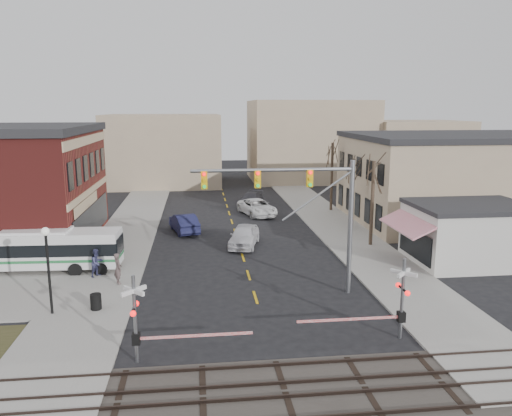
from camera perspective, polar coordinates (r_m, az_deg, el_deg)
The scene contains 22 objects.
ground at distance 27.92m, azimuth 0.42°, elevation -11.70°, with size 160.00×160.00×0.00m, color black.
sidewalk_west at distance 47.19m, azimuth -14.20°, elevation -2.30°, with size 5.00×60.00×0.12m, color gray.
sidewalk_east at distance 48.46m, azimuth 8.67°, elevation -1.72°, with size 5.00×60.00×0.12m, color gray.
ballast_strip at distance 20.86m, azimuth 3.31°, elevation -20.20°, with size 160.00×5.00×0.06m, color #332D28.
rail_tracks at distance 20.81m, azimuth 3.32°, elevation -19.98°, with size 160.00×3.91×0.14m.
tan_building at distance 52.42m, azimuth 22.13°, elevation 3.22°, with size 20.30×15.30×8.50m.
awning_shop at distance 38.73m, azimuth 23.21°, elevation -2.66°, with size 9.74×6.20×4.30m.
tree_east_a at distance 40.60m, azimuth 13.14°, elevation 0.51°, with size 0.28×0.28×6.75m.
tree_east_b at distance 46.32m, azimuth 10.99°, elevation 1.64°, with size 0.28×0.28×6.30m.
tree_east_c at distance 53.89m, azimuth 8.65°, elevation 3.56°, with size 0.28×0.28×7.20m.
transit_bus at distance 36.75m, azimuth -23.65°, elevation -4.32°, with size 11.01×2.94×2.81m.
traffic_signal_mast at distance 28.84m, azimuth 5.86°, elevation 0.86°, with size 9.39×0.30×8.00m.
rr_crossing_west at distance 22.58m, azimuth -12.54°, elevation -12.34°, with size 5.60×1.36×4.00m.
rr_crossing_east at distance 24.99m, azimuth 15.45°, elevation -10.10°, with size 5.60×1.36×4.00m.
street_lamp at distance 28.40m, azimuth -22.76°, elevation -4.79°, with size 0.44×0.44×4.74m.
trash_bin at distance 29.05m, azimuth -17.83°, elevation -10.15°, with size 0.60×0.60×0.87m, color black.
car_a at distance 40.11m, azimuth -1.38°, elevation -3.17°, with size 2.03×5.05×1.72m, color silver.
car_b at distance 45.03m, azimuth -8.23°, elevation -1.70°, with size 1.77×5.09×1.68m, color #181A3E.
car_c at distance 51.68m, azimuth 0.13°, elevation 0.08°, with size 2.69×5.83×1.62m, color silver.
car_d at distance 56.76m, azimuth -0.59°, elevation 1.02°, with size 2.03×5.00×1.45m, color #48474C.
pedestrian_near at distance 32.48m, azimuth -15.51°, elevation -6.68°, with size 0.72×0.47×1.97m, color #544443.
pedestrian_far at distance 34.25m, azimuth -17.72°, elevation -5.97°, with size 0.90×0.70×1.85m, color #35365D.
Camera 1 is at (-3.19, -25.48, 10.95)m, focal length 35.00 mm.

